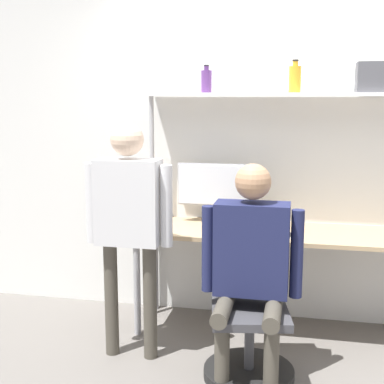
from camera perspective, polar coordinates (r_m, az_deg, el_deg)
ground_plane at (r=3.85m, az=9.08°, el=-16.49°), size 12.00×12.00×0.00m
wall_back at (r=4.11m, az=10.06°, el=4.89°), size 8.00×0.06×2.70m
desk at (r=3.90m, az=9.60°, el=-5.21°), size 2.16×0.60×0.77m
shelf_unit at (r=3.91m, az=10.06°, el=7.32°), size 2.05×0.29×1.74m
monitor at (r=4.01m, az=2.78°, el=0.38°), size 0.62×0.18×0.45m
laptop at (r=3.78m, az=6.37°, el=-3.54°), size 0.36×0.21×0.20m
cell_phone at (r=3.75m, az=10.56°, el=-4.58°), size 0.07×0.15×0.01m
office_chair at (r=3.44m, az=6.09°, el=-14.76°), size 0.56×0.56×0.90m
person_seated at (r=3.21m, az=6.31°, el=-6.81°), size 0.61×0.47×1.33m
person_standing at (r=3.45m, az=-6.77°, el=-2.11°), size 0.58×0.21×1.56m
bottle_amber at (r=3.91m, az=10.92°, el=11.80°), size 0.09×0.09×0.23m
bottle_purple at (r=3.97m, az=1.55°, el=11.77°), size 0.08×0.08×0.20m
storage_box at (r=3.94m, az=19.40°, el=11.47°), size 0.31×0.21×0.20m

